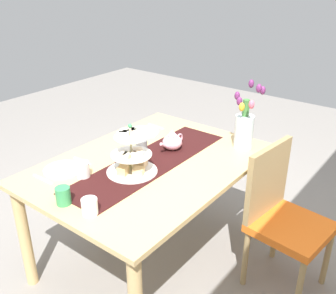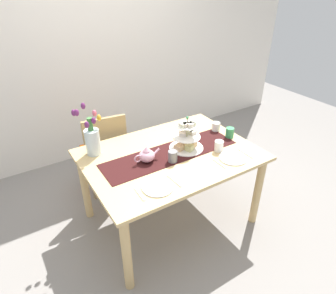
{
  "view_description": "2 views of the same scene",
  "coord_description": "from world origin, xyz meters",
  "px_view_note": "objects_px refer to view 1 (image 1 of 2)",
  "views": [
    {
      "loc": [
        1.62,
        1.39,
        1.84
      ],
      "look_at": [
        -0.1,
        0.06,
        0.83
      ],
      "focal_mm": 41.25,
      "sensor_mm": 36.0,
      "label": 1
    },
    {
      "loc": [
        -1.16,
        -1.8,
        2.08
      ],
      "look_at": [
        -0.05,
        -0.04,
        0.84
      ],
      "focal_mm": 31.54,
      "sensor_mm": 36.0,
      "label": 2
    }
  ],
  "objects_px": {
    "cream_jug": "(90,207)",
    "mug_orange": "(63,196)",
    "tiered_cake_stand": "(131,156)",
    "fork_left": "(156,126)",
    "dinner_plate_left": "(143,132)",
    "chair_left": "(282,213)",
    "dinner_plate_right": "(63,169)",
    "teapot": "(172,141)",
    "fork_right": "(82,161)",
    "knife_left": "(130,139)",
    "mug_white_text": "(83,170)",
    "tulip_vase": "(245,126)",
    "knife_right": "(43,179)",
    "dining_table": "(150,176)",
    "mug_grey": "(141,147)"
  },
  "relations": [
    {
      "from": "chair_left",
      "to": "dinner_plate_right",
      "type": "bearing_deg",
      "value": -56.51
    },
    {
      "from": "cream_jug",
      "to": "dinner_plate_right",
      "type": "xyz_separation_m",
      "value": [
        -0.21,
        -0.47,
        -0.04
      ]
    },
    {
      "from": "chair_left",
      "to": "knife_right",
      "type": "relative_size",
      "value": 5.35
    },
    {
      "from": "dinner_plate_left",
      "to": "tulip_vase",
      "type": "bearing_deg",
      "value": 107.89
    },
    {
      "from": "tulip_vase",
      "to": "fork_right",
      "type": "xyz_separation_m",
      "value": [
        0.8,
        -0.69,
        -0.15
      ]
    },
    {
      "from": "dinner_plate_right",
      "to": "mug_white_text",
      "type": "distance_m",
      "value": 0.17
    },
    {
      "from": "tulip_vase",
      "to": "mug_orange",
      "type": "distance_m",
      "value": 1.25
    },
    {
      "from": "knife_left",
      "to": "fork_right",
      "type": "distance_m",
      "value": 0.44
    },
    {
      "from": "tiered_cake_stand",
      "to": "fork_left",
      "type": "height_order",
      "value": "tiered_cake_stand"
    },
    {
      "from": "cream_jug",
      "to": "mug_orange",
      "type": "bearing_deg",
      "value": -83.09
    },
    {
      "from": "dinner_plate_left",
      "to": "mug_white_text",
      "type": "distance_m",
      "value": 0.73
    },
    {
      "from": "dinner_plate_right",
      "to": "knife_left",
      "type": "bearing_deg",
      "value": 180.0
    },
    {
      "from": "fork_right",
      "to": "mug_orange",
      "type": "xyz_separation_m",
      "value": [
        0.37,
        0.29,
        0.04
      ]
    },
    {
      "from": "knife_left",
      "to": "mug_grey",
      "type": "distance_m",
      "value": 0.27
    },
    {
      "from": "chair_left",
      "to": "mug_white_text",
      "type": "bearing_deg",
      "value": -52.97
    },
    {
      "from": "fork_left",
      "to": "tiered_cake_stand",
      "type": "bearing_deg",
      "value": 28.19
    },
    {
      "from": "dining_table",
      "to": "mug_grey",
      "type": "distance_m",
      "value": 0.2
    },
    {
      "from": "fork_left",
      "to": "knife_right",
      "type": "xyz_separation_m",
      "value": [
        1.02,
        0.0,
        0.0
      ]
    },
    {
      "from": "knife_left",
      "to": "mug_white_text",
      "type": "bearing_deg",
      "value": 15.89
    },
    {
      "from": "teapot",
      "to": "knife_left",
      "type": "height_order",
      "value": "teapot"
    },
    {
      "from": "mug_orange",
      "to": "cream_jug",
      "type": "bearing_deg",
      "value": 96.91
    },
    {
      "from": "tulip_vase",
      "to": "dinner_plate_right",
      "type": "distance_m",
      "value": 1.18
    },
    {
      "from": "dinner_plate_right",
      "to": "mug_orange",
      "type": "distance_m",
      "value": 0.37
    },
    {
      "from": "tiered_cake_stand",
      "to": "tulip_vase",
      "type": "relative_size",
      "value": 0.68
    },
    {
      "from": "knife_right",
      "to": "chair_left",
      "type": "bearing_deg",
      "value": 128.45
    },
    {
      "from": "mug_white_text",
      "to": "teapot",
      "type": "bearing_deg",
      "value": 163.31
    },
    {
      "from": "fork_left",
      "to": "mug_orange",
      "type": "distance_m",
      "value": 1.14
    },
    {
      "from": "knife_left",
      "to": "mug_white_text",
      "type": "height_order",
      "value": "mug_white_text"
    },
    {
      "from": "dinner_plate_left",
      "to": "chair_left",
      "type": "bearing_deg",
      "value": 89.89
    },
    {
      "from": "dinner_plate_left",
      "to": "mug_orange",
      "type": "height_order",
      "value": "mug_orange"
    },
    {
      "from": "tulip_vase",
      "to": "tiered_cake_stand",
      "type": "bearing_deg",
      "value": -26.11
    },
    {
      "from": "dinner_plate_right",
      "to": "mug_orange",
      "type": "xyz_separation_m",
      "value": [
        0.23,
        0.29,
        0.04
      ]
    },
    {
      "from": "chair_left",
      "to": "mug_white_text",
      "type": "relative_size",
      "value": 9.58
    },
    {
      "from": "chair_left",
      "to": "fork_right",
      "type": "distance_m",
      "value": 1.26
    },
    {
      "from": "mug_orange",
      "to": "tiered_cake_stand",
      "type": "bearing_deg",
      "value": 174.01
    },
    {
      "from": "dinner_plate_left",
      "to": "dinner_plate_right",
      "type": "distance_m",
      "value": 0.73
    },
    {
      "from": "cream_jug",
      "to": "dinner_plate_left",
      "type": "bearing_deg",
      "value": -153.37
    },
    {
      "from": "dining_table",
      "to": "mug_white_text",
      "type": "xyz_separation_m",
      "value": [
        0.38,
        -0.18,
        0.15
      ]
    },
    {
      "from": "knife_left",
      "to": "tulip_vase",
      "type": "bearing_deg",
      "value": 118.01
    },
    {
      "from": "teapot",
      "to": "tulip_vase",
      "type": "xyz_separation_m",
      "value": [
        -0.32,
        0.35,
        0.09
      ]
    },
    {
      "from": "mug_orange",
      "to": "dinner_plate_left",
      "type": "bearing_deg",
      "value": -162.9
    },
    {
      "from": "tulip_vase",
      "to": "dinner_plate_right",
      "type": "height_order",
      "value": "tulip_vase"
    },
    {
      "from": "dinner_plate_right",
      "to": "fork_right",
      "type": "distance_m",
      "value": 0.15
    },
    {
      "from": "dining_table",
      "to": "dinner_plate_right",
      "type": "distance_m",
      "value": 0.54
    },
    {
      "from": "fork_right",
      "to": "fork_left",
      "type": "bearing_deg",
      "value": 180.0
    },
    {
      "from": "teapot",
      "to": "cream_jug",
      "type": "xyz_separation_m",
      "value": [
        0.83,
        0.13,
        -0.02
      ]
    },
    {
      "from": "knife_right",
      "to": "mug_grey",
      "type": "relative_size",
      "value": 1.79
    },
    {
      "from": "tiered_cake_stand",
      "to": "knife_right",
      "type": "bearing_deg",
      "value": -42.12
    },
    {
      "from": "mug_white_text",
      "to": "chair_left",
      "type": "bearing_deg",
      "value": 127.03
    },
    {
      "from": "fork_right",
      "to": "knife_left",
      "type": "bearing_deg",
      "value": 180.0
    }
  ]
}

